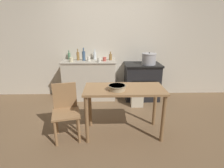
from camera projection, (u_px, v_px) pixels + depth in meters
ground_plane at (113, 125)px, 3.09m from camera, size 14.00×14.00×0.00m
wall_back at (111, 43)px, 4.19m from camera, size 8.00×0.07×2.55m
counter_cabinet at (90, 80)px, 4.16m from camera, size 1.23×0.54×0.91m
stove at (142, 81)px, 4.16m from camera, size 0.82×0.64×0.85m
work_table at (124, 96)px, 2.68m from camera, size 1.21×0.57×0.78m
chair at (66, 109)px, 2.67m from camera, size 0.48×0.48×0.84m
flour_sack at (137, 97)px, 3.78m from camera, size 0.26×0.18×0.40m
stock_pot at (149, 59)px, 3.91m from camera, size 0.32×0.32×0.27m
mixing_bowl_large at (117, 87)px, 2.53m from camera, size 0.26×0.26×0.08m
bottle_far_left at (110, 57)px, 4.06m from camera, size 0.07×0.07×0.20m
bottle_left at (78, 56)px, 4.05m from camera, size 0.06×0.06×0.26m
bottle_mid_left at (84, 56)px, 4.01m from camera, size 0.07×0.07×0.29m
bottle_center_left at (69, 56)px, 4.14m from camera, size 0.06×0.06×0.21m
bottle_center at (95, 56)px, 4.14m from camera, size 0.07×0.07×0.24m
cup_center_right at (89, 59)px, 3.96m from camera, size 0.07×0.07×0.10m
cup_mid_right at (104, 59)px, 3.98m from camera, size 0.08×0.08×0.09m
cup_right at (99, 60)px, 3.84m from camera, size 0.07×0.07×0.10m
cup_far_right at (71, 59)px, 3.89m from camera, size 0.08×0.08×0.10m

